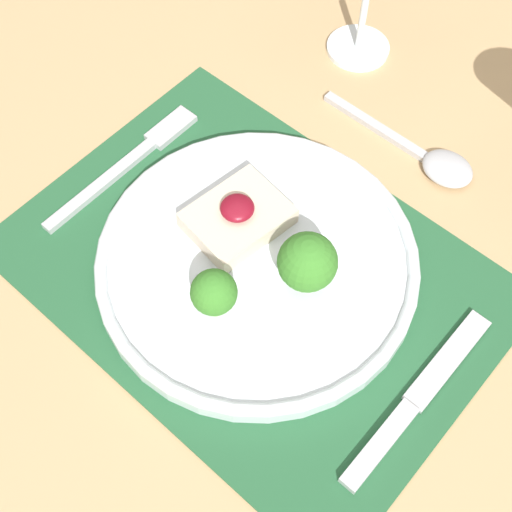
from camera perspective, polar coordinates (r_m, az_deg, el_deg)
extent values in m
plane|color=#4C4742|center=(1.36, -0.11, -16.89)|extent=(8.00, 8.00, 0.00)
cube|color=tan|center=(0.68, -0.21, -2.01)|extent=(1.39, 1.13, 0.03)
cylinder|color=tan|center=(1.48, -5.92, 18.24)|extent=(0.06, 0.06, 0.71)
cube|color=#235633|center=(0.66, -0.21, -1.32)|extent=(0.44, 0.31, 0.00)
cylinder|color=silver|center=(0.66, 0.00, -0.53)|extent=(0.30, 0.30, 0.02)
torus|color=silver|center=(0.65, 0.00, -0.18)|extent=(0.30, 0.30, 0.01)
cube|color=beige|center=(0.66, -1.48, 3.06)|extent=(0.08, 0.10, 0.02)
ellipsoid|color=maroon|center=(0.65, -1.51, 3.86)|extent=(0.03, 0.03, 0.01)
cylinder|color=#84B256|center=(0.63, 3.98, -1.73)|extent=(0.01, 0.01, 0.02)
sphere|color=#387A28|center=(0.61, 4.14, -0.48)|extent=(0.05, 0.05, 0.05)
cylinder|color=#84B256|center=(0.62, -3.28, -3.92)|extent=(0.01, 0.01, 0.02)
sphere|color=#387A28|center=(0.60, -3.39, -2.92)|extent=(0.04, 0.04, 0.04)
cube|color=#B2B2B7|center=(0.73, -12.29, 5.60)|extent=(0.01, 0.14, 0.01)
cube|color=#B2B2B7|center=(0.76, -6.82, 10.15)|extent=(0.02, 0.05, 0.01)
cube|color=#B2B2B7|center=(0.60, 9.87, -14.67)|extent=(0.02, 0.09, 0.01)
cube|color=#B2B2B7|center=(0.64, 15.09, -8.02)|extent=(0.02, 0.11, 0.00)
cube|color=#B2B2B7|center=(0.77, 9.58, 10.16)|extent=(0.13, 0.01, 0.01)
ellipsoid|color=#B2B2B7|center=(0.75, 15.07, 6.77)|extent=(0.05, 0.04, 0.02)
cylinder|color=white|center=(0.85, 8.16, 16.15)|extent=(0.07, 0.07, 0.01)
cylinder|color=white|center=(0.82, 8.51, 18.16)|extent=(0.01, 0.01, 0.07)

